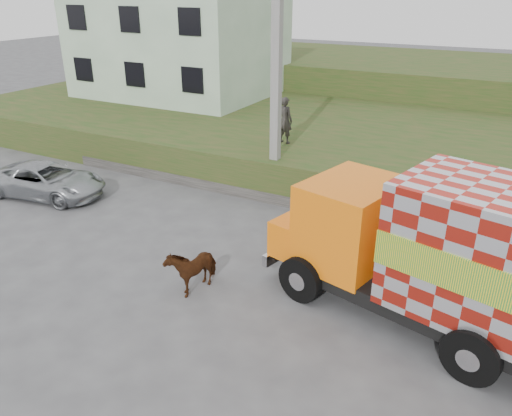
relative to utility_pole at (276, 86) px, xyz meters
The scene contains 10 objects.
ground 6.23m from the utility_pole, 77.74° to the right, with size 120.00×120.00×0.00m, color #474749.
embankment 6.42m from the utility_pole, 79.51° to the left, with size 40.00×12.00×1.50m, color #224717.
embankment_far 17.62m from the utility_pole, 86.71° to the left, with size 40.00×12.00×3.00m, color #224717.
retaining_strip 4.02m from the utility_pole, 158.20° to the right, with size 16.00×0.50×0.40m, color #595651.
building 13.07m from the utility_pole, 139.97° to the left, with size 10.00×8.00×6.00m, color beige.
utility_pole is the anchor object (origin of this frame).
cargo_truck 8.97m from the utility_pole, 36.85° to the right, with size 8.53×4.48×3.63m.
cow 7.34m from the utility_pole, 83.10° to the right, with size 0.66×1.44×1.22m, color #37120D.
suv 9.13m from the utility_pole, 153.11° to the right, with size 2.04×4.43×1.23m, color silver.
pedestrian 2.65m from the utility_pole, 105.56° to the left, with size 0.66×0.43×1.81m, color #302C2A.
Camera 1 is at (6.40, -10.81, 7.21)m, focal length 35.00 mm.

